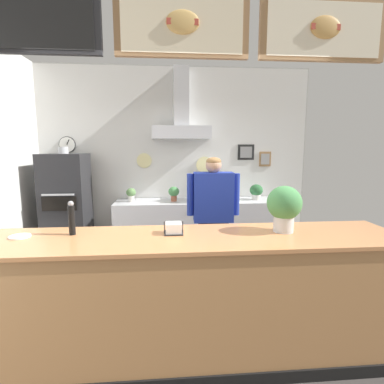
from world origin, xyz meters
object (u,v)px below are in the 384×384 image
potted_sage (131,194)px  napkin_holder (174,229)px  pizza_oven (67,208)px  potted_oregano (174,193)px  shop_worker (213,221)px  potted_rosemary (256,191)px  basil_vase (284,207)px  condiment_plate (20,236)px  pepper_grinder (72,218)px  espresso_machine (212,187)px

potted_sage → napkin_holder: 2.38m
pizza_oven → potted_oregano: (1.61, 0.09, 0.20)m
pizza_oven → shop_worker: size_ratio=1.07×
shop_worker → potted_oregano: size_ratio=7.03×
potted_rosemary → potted_sage: potted_rosemary is taller
shop_worker → basil_vase: shop_worker is taller
condiment_plate → pepper_grinder: 0.41m
condiment_plate → napkin_holder: napkin_holder is taller
basil_vase → shop_worker: bearing=111.4°
condiment_plate → pepper_grinder: bearing=5.2°
pizza_oven → napkin_holder: bearing=-54.7°
potted_oregano → condiment_plate: (-1.26, -2.29, 0.02)m
potted_sage → pepper_grinder: (-0.20, -2.26, 0.16)m
shop_worker → potted_oregano: bearing=-68.8°
potted_sage → pizza_oven: bearing=-174.0°
shop_worker → pepper_grinder: shop_worker is taller
shop_worker → potted_sage: bearing=-46.8°
basil_vase → pepper_grinder: 1.72m
condiment_plate → basil_vase: (2.11, -0.02, 0.20)m
pizza_oven → potted_rosemary: bearing=2.3°
shop_worker → espresso_machine: (0.17, 1.23, 0.24)m
potted_rosemary → potted_oregano: size_ratio=1.09×
shop_worker → napkin_holder: bearing=66.9°
potted_sage → napkin_holder: bearing=-75.2°
shop_worker → napkin_holder: shop_worker is taller
potted_oregano → shop_worker: bearing=-70.8°
potted_sage → condiment_plate: 2.37m
shop_worker → condiment_plate: shop_worker is taller
potted_sage → condiment_plate: bearing=-104.5°
shop_worker → basil_vase: size_ratio=4.23×
shop_worker → pepper_grinder: 1.68m
pizza_oven → potted_sage: bearing=6.0°
basil_vase → napkin_holder: (-0.91, 0.02, -0.17)m
espresso_machine → potted_sage: espresso_machine is taller
shop_worker → potted_rosemary: size_ratio=6.48×
potted_oregano → condiment_plate: 2.61m
condiment_plate → pepper_grinder: (0.39, 0.04, 0.13)m
potted_rosemary → shop_worker: bearing=-125.5°
espresso_machine → shop_worker: bearing=-98.1°
pizza_oven → condiment_plate: 2.24m
shop_worker → potted_oregano: 1.32m
espresso_machine → potted_rosemary: 0.74m
shop_worker → pepper_grinder: size_ratio=5.89×
condiment_plate → napkin_holder: size_ratio=1.03×
espresso_machine → potted_sage: 1.27m
potted_sage → condiment_plate: (-0.59, -2.30, 0.03)m
basil_vase → condiment_plate: bearing=179.4°
basil_vase → potted_oregano: bearing=110.2°
condiment_plate → pepper_grinder: size_ratio=0.59×
shop_worker → potted_rosemary: bearing=-123.5°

